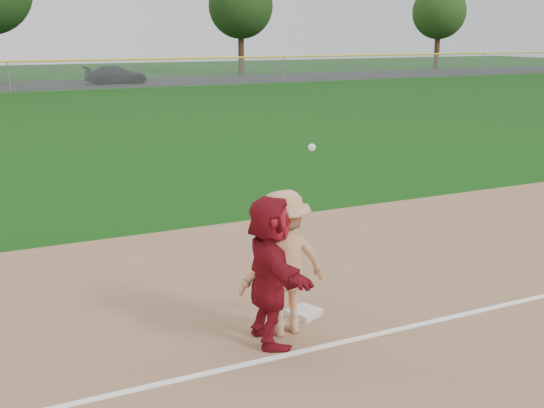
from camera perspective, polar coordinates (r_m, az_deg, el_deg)
name	(u,v)px	position (r m, az deg, el deg)	size (l,w,h in m)	color
ground	(320,319)	(9.57, 4.03, -9.57)	(160.00, 160.00, 0.00)	#0F3F0C
foul_line	(351,340)	(8.94, 6.65, -11.24)	(60.00, 0.10, 0.01)	white
parking_asphalt	(2,86)	(53.86, -21.69, 9.13)	(120.00, 10.00, 0.01)	black
first_base	(304,313)	(9.59, 2.68, -9.06)	(0.39, 0.39, 0.09)	silver
base_runner	(270,270)	(8.49, -0.18, -5.58)	(1.78, 0.57, 1.92)	maroon
car_right	(116,75)	(54.09, -12.93, 10.51)	(1.91, 4.70, 1.36)	black
first_base_play	(284,263)	(8.77, 0.99, -4.94)	(1.25, 0.74, 2.47)	#ABABAD
outfield_fence	(8,62)	(47.79, -21.25, 11.01)	(110.00, 0.12, 110.00)	#999EA0
tree_3	(241,6)	(65.92, -2.64, 16.21)	(6.00, 6.00, 9.19)	#362013
tree_4	(439,12)	(76.17, 13.81, 15.32)	(5.60, 5.60, 8.67)	#382714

